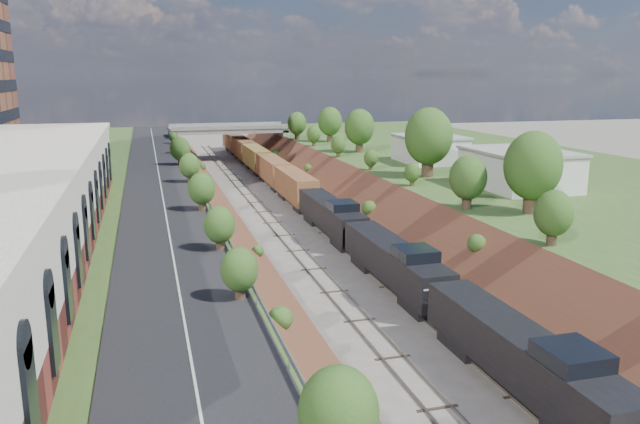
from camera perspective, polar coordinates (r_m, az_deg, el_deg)
platform_right at (r=86.46m, az=19.91°, el=1.69°), size 44.00×180.00×5.00m
embankment_left at (r=71.43m, az=-10.44°, el=-1.97°), size 10.00×180.00×10.00m
embankment_right at (r=76.45m, az=6.19°, el=-0.88°), size 10.00×180.00×10.00m
rail_left_track at (r=72.58m, az=-3.83°, el=-1.49°), size 1.58×180.00×0.18m
rail_right_track at (r=73.78m, az=0.12°, el=-1.23°), size 1.58×180.00×0.18m
road at (r=70.12m, az=-14.27°, el=1.81°), size 8.00×180.00×0.10m
guardrail at (r=70.04m, az=-10.93°, el=2.37°), size 0.10×171.00×0.70m
overpass at (r=132.67m, az=-8.33°, el=6.88°), size 24.50×8.30×7.40m
white_building_near at (r=73.91m, az=17.72°, el=3.66°), size 9.00×12.00×4.00m
white_building_far at (r=92.70m, az=10.00°, el=5.62°), size 8.00×10.00×3.60m
tree_right_large at (r=60.12m, az=18.89°, el=3.98°), size 5.25×5.25×7.61m
tree_left_crest at (r=31.25m, az=-5.39°, el=-7.27°), size 2.45×2.45×3.55m
freight_train at (r=92.02m, az=-3.21°, el=3.04°), size 2.92×133.52×4.55m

